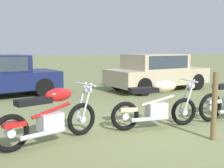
{
  "coord_description": "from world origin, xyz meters",
  "views": [
    {
      "loc": [
        -2.72,
        -4.93,
        1.67
      ],
      "look_at": [
        -0.26,
        1.7,
        0.75
      ],
      "focal_mm": 44.44,
      "sensor_mm": 36.0,
      "label": 1
    }
  ],
  "objects_px": {
    "car_beige": "(157,70)",
    "motorcycle_cream": "(157,105)",
    "fence_post_wooden": "(214,106)",
    "motorcycle_red": "(50,116)"
  },
  "relations": [
    {
      "from": "motorcycle_cream",
      "to": "motorcycle_red",
      "type": "bearing_deg",
      "value": -172.55
    },
    {
      "from": "motorcycle_red",
      "to": "motorcycle_cream",
      "type": "distance_m",
      "value": 2.23
    },
    {
      "from": "car_beige",
      "to": "fence_post_wooden",
      "type": "relative_size",
      "value": 3.5
    },
    {
      "from": "motorcycle_cream",
      "to": "fence_post_wooden",
      "type": "distance_m",
      "value": 1.21
    },
    {
      "from": "motorcycle_red",
      "to": "motorcycle_cream",
      "type": "bearing_deg",
      "value": -16.18
    },
    {
      "from": "motorcycle_red",
      "to": "motorcycle_cream",
      "type": "relative_size",
      "value": 0.98
    },
    {
      "from": "motorcycle_red",
      "to": "fence_post_wooden",
      "type": "xyz_separation_m",
      "value": [
        2.81,
        -0.89,
        0.14
      ]
    },
    {
      "from": "motorcycle_cream",
      "to": "car_beige",
      "type": "height_order",
      "value": "car_beige"
    },
    {
      "from": "car_beige",
      "to": "motorcycle_cream",
      "type": "bearing_deg",
      "value": -130.82
    },
    {
      "from": "car_beige",
      "to": "fence_post_wooden",
      "type": "height_order",
      "value": "car_beige"
    }
  ]
}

